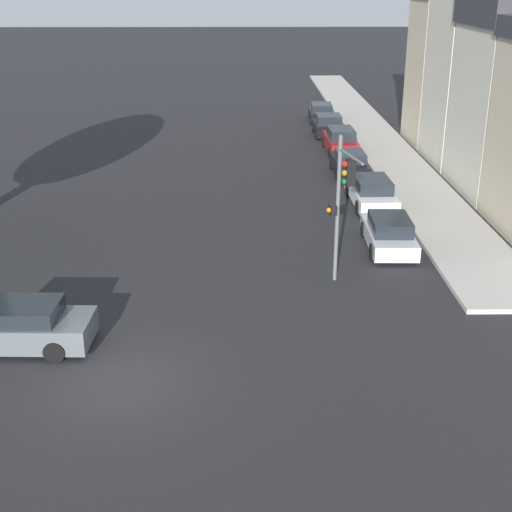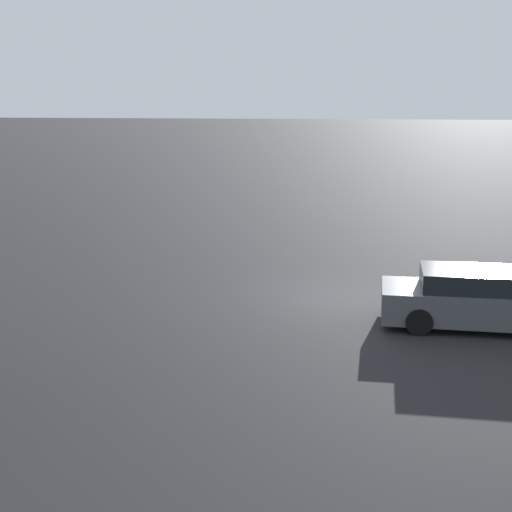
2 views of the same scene
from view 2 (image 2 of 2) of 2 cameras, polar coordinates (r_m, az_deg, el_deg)
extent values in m
plane|color=black|center=(20.09, 6.52, -3.37)|extent=(300.00, 300.00, 0.00)
cube|color=#4C5156|center=(18.26, 17.38, -3.71)|extent=(4.73, 2.03, 0.77)
cube|color=black|center=(18.07, 16.92, -1.79)|extent=(2.48, 1.73, 0.47)
cylinder|color=black|center=(19.03, 12.67, -3.53)|extent=(0.65, 0.24, 0.64)
cylinder|color=black|center=(17.34, 12.93, -5.15)|extent=(0.65, 0.24, 0.64)
camera|label=1|loc=(36.96, 1.95, 20.32)|focal=50.00mm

